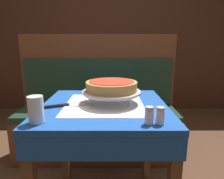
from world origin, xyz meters
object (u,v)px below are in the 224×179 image
at_px(dining_table_rear, 91,76).
at_px(deep_dish_pizza, 112,86).
at_px(pizza_pan_stand, 112,92).
at_px(pepper_shaker, 161,116).
at_px(pizza_server, 66,105).
at_px(salt_shaker, 150,116).
at_px(condiment_caddy, 94,66).
at_px(water_glass_near, 36,109).
at_px(booth_bench, 98,120).
at_px(dining_table_front, 105,120).

height_order(dining_table_rear, deep_dish_pizza, deep_dish_pizza).
bearing_deg(pizza_pan_stand, pepper_shaker, -56.21).
relative_size(dining_table_rear, pizza_server, 2.44).
height_order(pizza_server, salt_shaker, salt_shaker).
distance_m(pizza_pan_stand, condiment_caddy, 1.61).
height_order(water_glass_near, salt_shaker, water_glass_near).
distance_m(booth_bench, pizza_server, 0.85).
relative_size(booth_bench, condiment_caddy, 8.93).
distance_m(deep_dish_pizza, water_glass_near, 0.45).
relative_size(water_glass_near, condiment_caddy, 0.72).
bearing_deg(booth_bench, salt_shaker, -73.51).
bearing_deg(pizza_server, dining_table_rear, 91.46).
relative_size(salt_shaker, pepper_shaker, 1.03).
relative_size(pizza_pan_stand, water_glass_near, 2.84).
distance_m(water_glass_near, pepper_shaker, 0.55).
bearing_deg(dining_table_rear, deep_dish_pizza, -79.71).
bearing_deg(deep_dish_pizza, salt_shaker, -62.61).
xyz_separation_m(booth_bench, pizza_pan_stand, (0.13, -0.69, 0.45)).
bearing_deg(pizza_pan_stand, dining_table_rear, 100.29).
relative_size(dining_table_rear, condiment_caddy, 4.37).
xyz_separation_m(pizza_server, condiment_caddy, (0.01, 1.64, 0.05)).
bearing_deg(water_glass_near, pizza_server, 73.25).
relative_size(pizza_server, water_glass_near, 2.51).
height_order(dining_table_rear, condiment_caddy, condiment_caddy).
bearing_deg(water_glass_near, dining_table_front, 43.47).
height_order(dining_table_rear, salt_shaker, salt_shaker).
relative_size(dining_table_front, pepper_shaker, 9.53).
bearing_deg(dining_table_front, pizza_server, -171.72).
xyz_separation_m(pepper_shaker, condiment_caddy, (-0.46, 1.91, 0.01)).
distance_m(pizza_server, condiment_caddy, 1.65).
distance_m(dining_table_front, condiment_caddy, 1.63).
distance_m(dining_table_front, pepper_shaker, 0.41).
distance_m(dining_table_front, water_glass_near, 0.43).
bearing_deg(pepper_shaker, deep_dish_pizza, 123.79).
bearing_deg(salt_shaker, booth_bench, 106.49).
bearing_deg(salt_shaker, water_glass_near, 177.96).
xyz_separation_m(booth_bench, condiment_caddy, (-0.11, 0.90, 0.44)).
bearing_deg(dining_table_rear, salt_shaker, -76.77).
relative_size(dining_table_rear, booth_bench, 0.49).
bearing_deg(dining_table_front, water_glass_near, -136.53).
bearing_deg(pizza_server, deep_dish_pizza, 11.95).
bearing_deg(salt_shaker, condiment_caddy, 102.24).
bearing_deg(pizza_server, dining_table_front, 8.28).
relative_size(dining_table_front, dining_table_rear, 0.99).
height_order(booth_bench, pepper_shaker, booth_bench).
distance_m(pizza_pan_stand, water_glass_near, 0.45).
distance_m(dining_table_front, pizza_server, 0.24).
relative_size(deep_dish_pizza, pepper_shaker, 3.88).
bearing_deg(deep_dish_pizza, booth_bench, 101.00).
bearing_deg(salt_shaker, pizza_pan_stand, 117.39).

